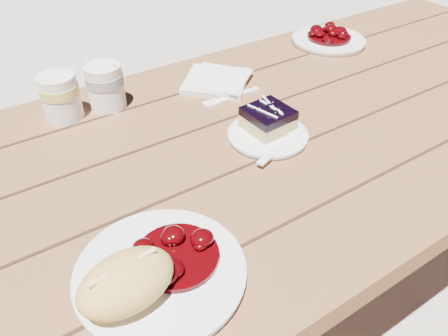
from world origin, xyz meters
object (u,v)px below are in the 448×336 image
picnic_table (270,183)px  second_cup (61,97)px  bread_roll (126,282)px  coffee_cup (106,87)px  dessert_plate (268,136)px  blueberry_cake (268,119)px  second_plate (328,41)px  main_plate (161,274)px

picnic_table → second_cup: (-0.37, 0.28, 0.21)m
bread_roll → coffee_cup: bearing=71.4°
dessert_plate → coffee_cup: bearing=126.9°
dessert_plate → second_cup: (-0.33, 0.31, 0.05)m
blueberry_cake → second_cup: bearing=135.5°
picnic_table → blueberry_cake: blueberry_cake is taller
dessert_plate → second_cup: size_ratio=1.59×
dessert_plate → second_plate: second_plate is taller
coffee_cup → second_plate: (0.68, -0.01, -0.04)m
picnic_table → bread_roll: 0.55m
main_plate → dessert_plate: 0.40m
blueberry_cake → second_cup: 0.45m
blueberry_cake → coffee_cup: coffee_cup is taller
blueberry_cake → second_cup: (-0.34, 0.30, 0.02)m
bread_roll → second_cup: second_cup is taller
coffee_cup → second_cup: size_ratio=1.00×
picnic_table → second_cup: second_cup is taller
picnic_table → coffee_cup: coffee_cup is taller
picnic_table → main_plate: (-0.39, -0.22, 0.17)m
main_plate → dessert_plate: main_plate is taller
dessert_plate → blueberry_cake: 0.03m
second_plate → bread_roll: bearing=-149.2°
second_plate → coffee_cup: bearing=179.0°
second_plate → second_cup: bearing=178.5°
second_plate → blueberry_cake: bearing=-148.0°
second_cup → bread_roll: bearing=-98.2°
picnic_table → dessert_plate: dessert_plate is taller
picnic_table → bread_roll: bread_roll is taller
bread_roll → blueberry_cake: bread_roll is taller
main_plate → dessert_plate: (0.35, 0.20, -0.00)m
bread_roll → coffee_cup: (0.17, 0.52, -0.00)m
picnic_table → main_plate: size_ratio=8.32×
second_plate → second_cup: (-0.78, 0.02, 0.04)m
bread_roll → blueberry_cake: bearing=29.4°
main_plate → bread_roll: (-0.06, -0.02, 0.04)m
dessert_plate → second_cup: second_cup is taller
second_plate → second_cup: 0.78m
main_plate → bread_roll: bearing=-160.0°
blueberry_cake → second_cup: size_ratio=0.92×
second_cup → coffee_cup: bearing=-4.6°
main_plate → coffee_cup: (0.12, 0.50, 0.04)m
bread_roll → dessert_plate: 0.46m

